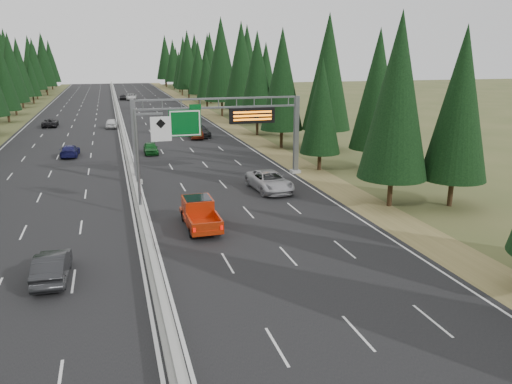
% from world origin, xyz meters
% --- Properties ---
extents(road, '(32.00, 260.00, 0.08)m').
position_xyz_m(road, '(0.00, 80.00, 0.04)').
color(road, black).
rests_on(road, ground).
extents(shoulder_right, '(3.60, 260.00, 0.06)m').
position_xyz_m(shoulder_right, '(17.80, 80.00, 0.03)').
color(shoulder_right, olive).
rests_on(shoulder_right, ground).
extents(shoulder_left, '(3.60, 260.00, 0.06)m').
position_xyz_m(shoulder_left, '(-17.80, 80.00, 0.03)').
color(shoulder_left, '#435025').
rests_on(shoulder_left, ground).
extents(median_barrier, '(0.70, 260.00, 0.85)m').
position_xyz_m(median_barrier, '(0.00, 80.00, 0.41)').
color(median_barrier, '#989993').
rests_on(median_barrier, road).
extents(sign_gantry, '(16.75, 0.98, 7.80)m').
position_xyz_m(sign_gantry, '(8.92, 34.88, 5.27)').
color(sign_gantry, slate).
rests_on(sign_gantry, road).
extents(hov_sign_pole, '(2.80, 0.50, 8.00)m').
position_xyz_m(hov_sign_pole, '(0.58, 24.97, 4.72)').
color(hov_sign_pole, slate).
rests_on(hov_sign_pole, road).
extents(tree_row_right, '(12.00, 242.25, 18.97)m').
position_xyz_m(tree_row_right, '(21.96, 76.46, 9.37)').
color(tree_row_right, black).
rests_on(tree_row_right, ground).
extents(silver_minivan, '(3.25, 6.35, 1.72)m').
position_xyz_m(silver_minivan, '(11.54, 29.15, 0.94)').
color(silver_minivan, '#B0B0B5').
rests_on(silver_minivan, road).
extents(red_pickup, '(2.11, 5.91, 1.92)m').
position_xyz_m(red_pickup, '(3.83, 21.56, 1.15)').
color(red_pickup, black).
rests_on(red_pickup, road).
extents(car_ahead_green, '(1.72, 4.15, 1.40)m').
position_xyz_m(car_ahead_green, '(2.81, 49.48, 0.78)').
color(car_ahead_green, '#13531C').
rests_on(car_ahead_green, road).
extents(car_ahead_dkred, '(1.84, 4.96, 1.62)m').
position_xyz_m(car_ahead_dkred, '(10.04, 59.64, 0.89)').
color(car_ahead_dkred, '#4F170B').
rests_on(car_ahead_dkred, road).
extents(car_ahead_dkgrey, '(2.88, 5.88, 1.65)m').
position_xyz_m(car_ahead_dkgrey, '(10.88, 60.99, 0.90)').
color(car_ahead_dkgrey, black).
rests_on(car_ahead_dkgrey, road).
extents(car_ahead_white, '(3.23, 6.01, 1.60)m').
position_xyz_m(car_ahead_white, '(4.27, 127.14, 0.88)').
color(car_ahead_white, silver).
rests_on(car_ahead_white, road).
extents(car_ahead_far, '(1.95, 4.31, 1.44)m').
position_xyz_m(car_ahead_far, '(2.03, 128.09, 0.80)').
color(car_ahead_far, black).
rests_on(car_ahead_far, road).
extents(car_onc_near, '(1.77, 4.71, 1.53)m').
position_xyz_m(car_onc_near, '(-5.30, 15.00, 0.85)').
color(car_onc_near, black).
rests_on(car_onc_near, road).
extents(car_onc_blue, '(2.17, 4.83, 1.37)m').
position_xyz_m(car_onc_blue, '(-6.57, 50.52, 0.77)').
color(car_onc_blue, '#171751').
rests_on(car_onc_blue, road).
extents(car_onc_white, '(2.14, 4.63, 1.53)m').
position_xyz_m(car_onc_white, '(-1.50, 74.06, 0.85)').
color(car_onc_white, white).
rests_on(car_onc_white, road).
extents(car_onc_far, '(2.38, 5.06, 1.40)m').
position_xyz_m(car_onc_far, '(-11.41, 78.35, 0.78)').
color(car_onc_far, black).
rests_on(car_onc_far, road).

